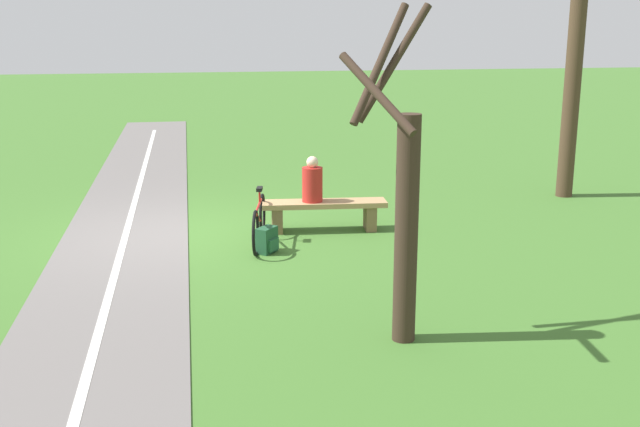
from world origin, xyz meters
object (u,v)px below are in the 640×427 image
tree_far_left (403,205)px  backpack (267,240)px  bicycle (259,222)px  tree_near_bench (574,68)px  person_seated (312,182)px  bench (324,210)px

tree_far_left → backpack: bearing=-73.1°
bicycle → tree_near_bench: tree_near_bench is taller
tree_far_left → person_seated: bearing=-87.9°
bicycle → tree_far_left: size_ratio=0.50×
backpack → tree_far_left: tree_far_left is taller
person_seated → bicycle: person_seated is taller
tree_far_left → tree_near_bench: bearing=-130.1°
tree_near_bench → tree_far_left: size_ratio=1.54×
bench → tree_far_left: bearing=94.7°
bicycle → tree_near_bench: 6.74m
backpack → tree_near_bench: size_ratio=0.07×
backpack → tree_far_left: 3.63m
bench → tree_near_bench: (-4.95, -1.62, 2.05)m
person_seated → bench: bearing=180.0°
bicycle → tree_near_bench: size_ratio=0.32×
tree_near_bench → person_seated: bearing=17.4°
bench → tree_far_left: tree_far_left is taller
bench → tree_far_left: 4.42m
backpack → bench: bearing=-134.9°
bench → tree_near_bench: bearing=-156.8°
person_seated → backpack: bearing=56.0°
bicycle → backpack: bearing=20.9°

